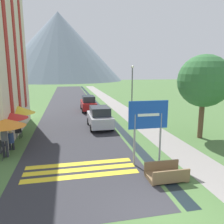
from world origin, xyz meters
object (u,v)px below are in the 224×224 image
cafe_chair_far_left (17,132)px  person_standing_terrace (4,139)px  cafe_chair_near_right (1,145)px  cafe_umbrella_front_orange (6,123)px  cafe_chair_far_right (19,131)px  person_seated_near (11,139)px  cafe_umbrella_rear_yellow (18,110)px  parked_car_near (100,117)px  footbridge (166,174)px  tree_by_path (204,81)px  streetlamp (132,87)px  parked_car_far (88,103)px  cafe_umbrella_middle_red (8,115)px  road_sign (148,121)px

cafe_chair_far_left → person_standing_terrace: bearing=-105.6°
cafe_chair_near_right → cafe_umbrella_front_orange: size_ratio=0.39×
cafe_chair_far_right → person_seated_near: size_ratio=0.67×
cafe_chair_far_right → cafe_umbrella_rear_yellow: size_ratio=0.36×
parked_car_near → cafe_umbrella_front_orange: size_ratio=1.84×
footbridge → tree_by_path: 8.25m
footbridge → streetlamp: bearing=79.9°
parked_car_far → cafe_chair_far_right: 11.36m
cafe_chair_near_right → cafe_umbrella_rear_yellow: (0.27, 3.96, 1.39)m
cafe_chair_far_left → footbridge: bearing=-61.2°
cafe_umbrella_middle_red → tree_by_path: (13.14, -1.41, 2.16)m
parked_car_far → streetlamp: 6.33m
cafe_umbrella_front_orange → person_seated_near: size_ratio=1.70×
person_seated_near → road_sign: bearing=-25.7°
parked_car_far → cafe_umbrella_front_orange: 14.26m
cafe_umbrella_rear_yellow → person_standing_terrace: bearing=-88.7°
parked_car_far → tree_by_path: (6.89, -12.22, 3.16)m
cafe_chair_near_right → cafe_umbrella_middle_red: cafe_umbrella_middle_red is taller
tree_by_path → cafe_chair_near_right: bearing=-178.1°
cafe_chair_near_right → person_seated_near: person_seated_near is taller
cafe_chair_far_left → parked_car_near: bearing=-0.5°
person_seated_near → streetlamp: (10.03, 7.86, 2.42)m
cafe_umbrella_middle_red → cafe_umbrella_rear_yellow: size_ratio=1.03×
footbridge → tree_by_path: (5.11, 5.21, 3.85)m
parked_car_near → cafe_chair_near_right: 8.01m
road_sign → streetlamp: bearing=77.2°
cafe_umbrella_middle_red → person_standing_terrace: size_ratio=1.34×
parked_car_near → person_seated_near: (-6.08, -4.12, -0.21)m
parked_car_far → cafe_umbrella_front_orange: cafe_umbrella_front_orange is taller
road_sign → person_standing_terrace: road_sign is taller
footbridge → parked_car_far: size_ratio=0.40×
road_sign → parked_car_near: size_ratio=0.84×
parked_car_far → cafe_umbrella_rear_yellow: (-6.06, -8.69, 1.00)m
cafe_chair_far_right → tree_by_path: bearing=-14.3°
footbridge → cafe_umbrella_front_orange: size_ratio=0.79×
person_standing_terrace → streetlamp: bearing=41.8°
person_seated_near → footbridge: bearing=-34.7°
streetlamp → tree_by_path: tree_by_path is taller
road_sign → cafe_chair_far_right: road_sign is taller
footbridge → cafe_umbrella_middle_red: 10.54m
footbridge → parked_car_near: parked_car_near is taller
cafe_umbrella_middle_red → streetlamp: 12.34m
cafe_umbrella_front_orange → person_standing_terrace: (-0.07, -0.32, -0.85)m
streetlamp → cafe_chair_far_right: bearing=-151.8°
parked_car_far → cafe_umbrella_front_orange: (-5.89, -12.95, 1.01)m
cafe_chair_far_left → cafe_chair_far_right: bearing=47.9°
cafe_umbrella_rear_yellow → parked_car_near: bearing=6.3°
footbridge → cafe_chair_far_right: (-7.74, 7.77, 0.29)m
cafe_chair_far_right → tree_by_path: 13.57m
footbridge → tree_by_path: tree_by_path is taller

